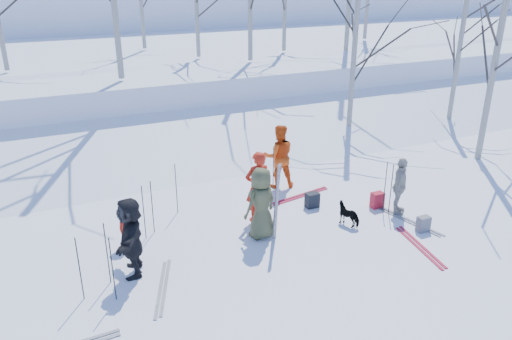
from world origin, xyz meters
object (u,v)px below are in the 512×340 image
skier_redor_behind (279,156)px  skier_cream_east (400,186)px  backpack_red (377,200)px  backpack_dark (312,200)px  dog (349,214)px  backpack_grey (423,224)px  skier_red_north (258,187)px  skier_red_seated (125,227)px  skier_grey_west (131,237)px  skier_olive_center (261,203)px

skier_redor_behind → skier_cream_east: skier_redor_behind is taller
backpack_red → backpack_dark: size_ratio=1.05×
dog → backpack_grey: bearing=119.3°
skier_red_north → dog: size_ratio=2.80×
skier_cream_east → backpack_dark: bearing=103.5°
skier_red_seated → skier_grey_west: size_ratio=0.53×
skier_olive_center → backpack_grey: (3.64, -1.39, -0.67)m
skier_redor_behind → skier_red_seated: (-4.63, -1.45, -0.47)m
backpack_grey → skier_red_seated: bearing=160.4°
skier_olive_center → skier_redor_behind: 2.93m
dog → backpack_red: bearing=176.4°
backpack_red → skier_olive_center: bearing=-178.2°
skier_redor_behind → skier_olive_center: bearing=71.1°
skier_red_north → skier_redor_behind: skier_redor_behind is taller
backpack_red → skier_grey_west: bearing=-176.7°
skier_olive_center → skier_redor_behind: size_ratio=0.93×
skier_olive_center → skier_grey_west: 3.04m
backpack_red → skier_red_north: bearing=168.0°
skier_red_seated → dog: skier_red_seated is taller
skier_red_seated → backpack_dark: skier_red_seated is taller
skier_cream_east → backpack_red: skier_cream_east is taller
skier_red_seated → backpack_dark: (4.83, -0.12, -0.25)m
skier_cream_east → backpack_dark: 2.25m
skier_cream_east → backpack_dark: skier_cream_east is taller
backpack_dark → skier_red_north: bearing=-177.9°
skier_redor_behind → backpack_red: (1.74, -2.30, -0.71)m
skier_grey_west → dog: 5.28m
skier_olive_center → skier_cream_east: bearing=158.4°
backpack_red → skier_redor_behind: bearing=127.2°
skier_olive_center → backpack_red: skier_olive_center is taller
skier_cream_east → backpack_dark: (-1.83, 1.19, -0.55)m
backpack_red → backpack_grey: bearing=-81.7°
backpack_red → dog: bearing=-159.0°
skier_red_seated → dog: bearing=-79.6°
skier_redor_behind → skier_grey_west: skier_redor_behind is taller
backpack_grey → dog: bearing=143.9°
skier_cream_east → dog: 1.56m
skier_grey_west → backpack_dark: 5.07m
dog → backpack_red: size_ratio=1.55×
skier_olive_center → skier_grey_west: bearing=-11.1°
skier_cream_east → skier_grey_west: 6.74m
skier_olive_center → skier_grey_west: size_ratio=1.01×
backpack_grey → skier_cream_east: bearing=86.1°
dog → backpack_grey: size_ratio=1.71×
skier_red_seated → skier_cream_east: bearing=-76.5°
skier_cream_east → backpack_grey: 1.18m
skier_redor_behind → backpack_red: 2.97m
skier_redor_behind → dog: bearing=117.0°
skier_red_seated → backpack_red: skier_red_seated is taller
skier_olive_center → backpack_dark: 2.16m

